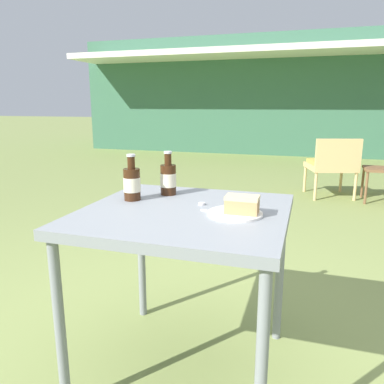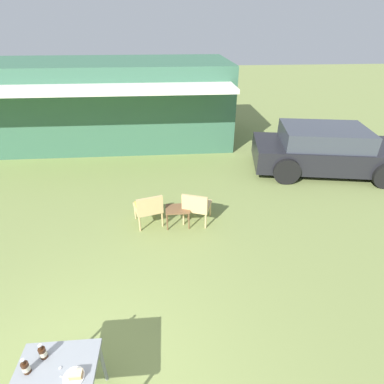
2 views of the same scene
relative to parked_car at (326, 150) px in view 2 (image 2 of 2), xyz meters
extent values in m
cube|color=#38664C|center=(-6.55, 3.38, 0.71)|extent=(8.43, 3.66, 2.69)
cube|color=silver|center=(-6.55, 0.95, 1.57)|extent=(8.01, 1.20, 0.12)
cube|color=black|center=(0.05, -0.01, -0.13)|extent=(4.36, 2.47, 0.63)
cube|color=#383D47|center=(-0.15, 0.03, 0.42)|extent=(2.51, 2.00, 0.47)
cylinder|color=black|center=(1.47, 0.66, -0.29)|extent=(0.73, 0.32, 0.71)
cylinder|color=black|center=(-1.04, 1.11, -0.29)|extent=(0.73, 0.32, 0.71)
cylinder|color=black|center=(-1.36, -0.68, -0.29)|extent=(0.73, 0.32, 0.71)
cylinder|color=tan|center=(-4.79, -1.93, -0.47)|extent=(0.04, 0.04, 0.35)
cylinder|color=tan|center=(-5.26, -2.06, -0.47)|extent=(0.04, 0.04, 0.35)
cylinder|color=tan|center=(-4.66, -2.39, -0.47)|extent=(0.04, 0.04, 0.35)
cylinder|color=tan|center=(-5.12, -2.52, -0.47)|extent=(0.04, 0.04, 0.35)
cube|color=tan|center=(-4.96, -2.22, -0.26)|extent=(0.67, 0.66, 0.06)
cube|color=tan|center=(-4.89, -2.46, -0.06)|extent=(0.53, 0.20, 0.35)
cube|color=gold|center=(-4.96, -2.22, -0.21)|extent=(0.59, 0.57, 0.05)
cylinder|color=tan|center=(-3.59, -2.08, -0.47)|extent=(0.04, 0.04, 0.35)
cylinder|color=tan|center=(-4.05, -1.92, -0.47)|extent=(0.04, 0.04, 0.35)
cylinder|color=tan|center=(-3.75, -2.53, -0.47)|extent=(0.04, 0.04, 0.35)
cylinder|color=tan|center=(-4.21, -2.37, -0.47)|extent=(0.04, 0.04, 0.35)
cube|color=tan|center=(-3.90, -2.22, -0.26)|extent=(0.69, 0.68, 0.06)
cube|color=tan|center=(-3.98, -2.45, -0.06)|extent=(0.53, 0.23, 0.35)
cube|color=brown|center=(-4.33, -2.36, -0.24)|extent=(0.50, 0.39, 0.03)
cylinder|color=brown|center=(-4.55, -2.53, -0.45)|extent=(0.03, 0.03, 0.39)
cylinder|color=brown|center=(-4.10, -2.53, -0.45)|extent=(0.03, 0.03, 0.39)
cylinder|color=brown|center=(-4.55, -2.19, -0.45)|extent=(0.03, 0.03, 0.39)
cylinder|color=brown|center=(-4.10, -2.19, -0.45)|extent=(0.03, 0.03, 0.39)
cube|color=gray|center=(-5.70, -5.87, 0.08)|extent=(0.82, 0.79, 0.04)
cylinder|color=gray|center=(-6.07, -5.51, -0.29)|extent=(0.04, 0.04, 0.70)
cylinder|color=gray|center=(-5.33, -5.51, -0.29)|extent=(0.04, 0.04, 0.70)
cylinder|color=white|center=(-5.49, -5.88, 0.11)|extent=(0.21, 0.21, 0.01)
cube|color=tan|center=(-5.46, -5.88, 0.14)|extent=(0.12, 0.08, 0.05)
cube|color=#DBBC89|center=(-5.46, -5.88, 0.17)|extent=(0.13, 0.08, 0.01)
cylinder|color=#381E0F|center=(-5.85, -5.64, 0.17)|extent=(0.07, 0.07, 0.14)
cylinder|color=#381E0F|center=(-5.85, -5.64, 0.27)|extent=(0.03, 0.03, 0.05)
cylinder|color=silver|center=(-5.85, -5.64, 0.30)|extent=(0.04, 0.04, 0.01)
cylinder|color=beige|center=(-5.85, -5.64, 0.17)|extent=(0.07, 0.07, 0.06)
cylinder|color=#381E0F|center=(-5.97, -5.79, 0.17)|extent=(0.07, 0.07, 0.14)
cylinder|color=#381E0F|center=(-5.97, -5.79, 0.27)|extent=(0.03, 0.03, 0.05)
cylinder|color=silver|center=(-5.97, -5.79, 0.30)|extent=(0.04, 0.04, 0.01)
cylinder|color=beige|center=(-5.97, -5.79, 0.17)|extent=(0.07, 0.07, 0.06)
cube|color=silver|center=(-5.53, -5.88, 0.10)|extent=(0.19, 0.04, 0.01)
cylinder|color=silver|center=(-5.65, -5.78, 0.11)|extent=(0.03, 0.03, 0.01)
camera|label=1|loc=(-5.23, -7.25, 0.51)|focal=35.00mm
camera|label=2|loc=(-4.45, -7.64, 3.18)|focal=28.00mm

